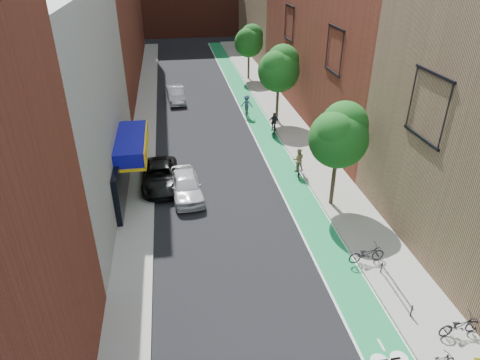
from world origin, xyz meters
name	(u,v)px	position (x,y,z in m)	size (l,w,h in m)	color
ground	(281,353)	(0.00, 0.00, 0.00)	(160.00, 160.00, 0.00)	black
bike_lane	(255,116)	(4.00, 26.00, 0.01)	(2.00, 68.00, 0.01)	#147548
sidewalk_left	(145,121)	(-6.00, 26.00, 0.07)	(2.00, 68.00, 0.15)	gray
sidewalk_right	(281,113)	(6.50, 26.00, 0.07)	(3.00, 68.00, 0.15)	gray
building_left_white	(38,104)	(-11.00, 14.00, 6.00)	(8.00, 20.00, 12.00)	silver
tree_near	(340,134)	(5.65, 10.02, 4.66)	(3.40, 3.36, 6.42)	#332619
tree_mid	(279,67)	(5.65, 24.02, 4.89)	(3.55, 3.53, 6.74)	#332619
tree_far	(249,40)	(5.65, 38.02, 4.50)	(3.30, 3.25, 6.21)	#332619
parked_car_white	(186,185)	(-3.00, 12.47, 0.78)	(1.83, 4.55, 1.55)	silver
parked_car_black	(160,176)	(-4.60, 14.13, 0.70)	(2.33, 5.06, 1.41)	black
parked_car_silver	(176,95)	(-3.05, 31.18, 0.75)	(1.58, 4.53, 1.49)	#999DA1
cyclist_lane_near	(298,164)	(4.70, 14.08, 0.81)	(0.89, 1.83, 1.96)	black
cyclist_lane_mid	(274,127)	(4.70, 21.22, 0.72)	(0.99, 1.80, 1.94)	black
cyclist_lane_far	(247,107)	(3.21, 25.75, 0.93)	(1.22, 1.79, 2.08)	black
parked_bike_near	(459,325)	(7.18, -0.37, 0.62)	(0.63, 1.80, 0.94)	black
parked_bike_far	(367,254)	(5.40, 4.47, 0.63)	(0.64, 1.85, 0.97)	black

